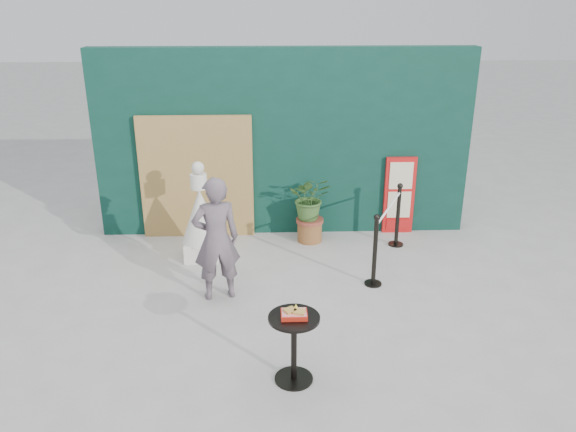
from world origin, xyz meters
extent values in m
plane|color=#ADAAA5|center=(0.00, 0.00, 0.00)|extent=(60.00, 60.00, 0.00)
cube|color=#0A3126|center=(0.00, 3.15, 1.50)|extent=(6.00, 0.30, 3.00)
cube|color=tan|center=(-1.40, 2.94, 1.00)|extent=(1.80, 0.08, 2.00)
imported|color=#65565E|center=(-0.93, 0.87, 0.83)|extent=(0.68, 0.53, 1.65)
cube|color=red|center=(1.90, 2.96, 0.65)|extent=(0.50, 0.06, 1.30)
cube|color=beige|center=(1.90, 2.92, 1.00)|extent=(0.38, 0.02, 0.45)
cube|color=beige|center=(1.90, 2.92, 0.50)|extent=(0.38, 0.02, 0.45)
cube|color=red|center=(1.90, 2.92, 0.15)|extent=(0.38, 0.02, 0.18)
cube|color=white|center=(-1.26, 2.07, 0.14)|extent=(0.51, 0.51, 0.28)
cone|color=silver|center=(-1.26, 2.07, 0.69)|extent=(0.59, 0.59, 0.83)
cylinder|color=white|center=(-1.26, 2.07, 1.22)|extent=(0.24, 0.24, 0.22)
sphere|color=beige|center=(-1.26, 2.07, 1.42)|extent=(0.18, 0.18, 0.18)
cylinder|color=black|center=(-0.02, -0.90, 0.01)|extent=(0.40, 0.40, 0.02)
cylinder|color=black|center=(-0.02, -0.90, 0.36)|extent=(0.06, 0.06, 0.72)
cylinder|color=black|center=(-0.02, -0.90, 0.73)|extent=(0.52, 0.52, 0.03)
cube|color=red|center=(-0.02, -0.90, 0.78)|extent=(0.26, 0.19, 0.05)
cube|color=red|center=(-0.02, -0.90, 0.80)|extent=(0.24, 0.17, 0.00)
cube|color=tan|center=(-0.06, -0.89, 0.82)|extent=(0.15, 0.14, 0.02)
cube|color=gold|center=(0.03, -0.92, 0.82)|extent=(0.13, 0.13, 0.02)
cone|color=yellow|center=(0.00, -0.85, 0.83)|extent=(0.06, 0.06, 0.06)
cylinder|color=brown|center=(0.40, 2.64, 0.16)|extent=(0.39, 0.39, 0.33)
cylinder|color=#943930|center=(0.40, 2.64, 0.36)|extent=(0.44, 0.44, 0.05)
imported|color=#375C27|center=(0.40, 2.64, 0.74)|extent=(0.65, 0.56, 0.72)
cylinder|color=black|center=(1.17, 1.13, 0.01)|extent=(0.24, 0.24, 0.02)
cylinder|color=black|center=(1.17, 1.13, 0.48)|extent=(0.06, 0.06, 0.96)
sphere|color=black|center=(1.17, 1.13, 0.99)|extent=(0.09, 0.09, 0.09)
cylinder|color=black|center=(1.77, 2.43, 0.01)|extent=(0.24, 0.24, 0.02)
cylinder|color=black|center=(1.77, 2.43, 0.48)|extent=(0.06, 0.06, 0.96)
sphere|color=black|center=(1.77, 2.43, 0.99)|extent=(0.09, 0.09, 0.09)
cylinder|color=white|center=(1.47, 1.78, 0.88)|extent=(0.63, 1.31, 0.03)
camera|label=1|loc=(-0.26, -5.69, 3.70)|focal=35.00mm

